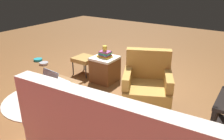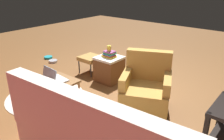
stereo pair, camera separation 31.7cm
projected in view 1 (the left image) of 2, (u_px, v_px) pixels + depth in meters
ground at (120, 87)px, 4.10m from camera, size 12.00×12.00×0.00m
armchair at (147, 87)px, 3.32m from camera, size 0.88×0.89×0.87m
laptop_desk at (58, 86)px, 3.21m from camera, size 0.56×0.44×0.48m
laptop at (55, 80)px, 3.14m from camera, size 0.34×0.28×0.21m
wicker_hamper at (105, 69)px, 4.28m from camera, size 0.45×0.45×0.48m
book_stack_hamper at (105, 54)px, 4.17m from camera, size 0.26×0.21×0.12m
yellow_mug at (105, 49)px, 4.12m from camera, size 0.08×0.08×0.10m
tv_remote at (103, 54)px, 4.30m from camera, size 0.09×0.17×0.02m
ottoman at (84, 59)px, 4.58m from camera, size 0.40×0.40×0.36m
circular_rug at (43, 100)px, 3.68m from camera, size 1.27×1.27×0.01m
pet_bowl_steel at (44, 63)px, 5.18m from camera, size 0.20×0.20×0.05m
pet_bowl_teal at (38, 60)px, 5.41m from camera, size 0.20×0.20×0.05m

